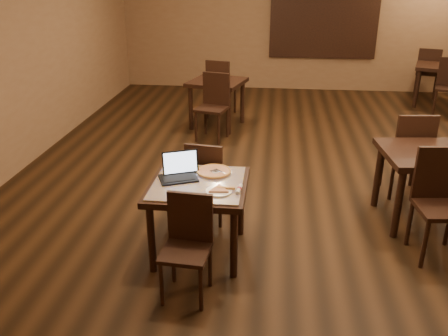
# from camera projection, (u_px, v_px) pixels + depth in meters

# --- Properties ---
(ground) EXTENTS (10.00, 10.00, 0.00)m
(ground) POSITION_uv_depth(u_px,v_px,m) (307.00, 175.00, 6.50)
(ground) COLOR black
(ground) RESTS_ON ground
(wall_back) EXTENTS (8.00, 0.02, 3.00)m
(wall_back) POSITION_uv_depth(u_px,v_px,m) (301.00, 22.00, 10.48)
(wall_back) COLOR #866344
(wall_back) RESTS_ON ground
(wall_left) EXTENTS (0.02, 10.00, 3.00)m
(wall_left) POSITION_uv_depth(u_px,v_px,m) (12.00, 59.00, 6.31)
(wall_left) COLOR #866344
(wall_left) RESTS_ON ground
(mural) EXTENTS (2.34, 0.05, 1.64)m
(mural) POSITION_uv_depth(u_px,v_px,m) (324.00, 20.00, 10.37)
(mural) COLOR #296796
(mural) RESTS_ON wall_back
(tiled_table) EXTENTS (0.92, 0.92, 0.76)m
(tiled_table) POSITION_uv_depth(u_px,v_px,m) (198.00, 192.00, 4.52)
(tiled_table) COLOR black
(tiled_table) RESTS_ON ground
(chair_main_near) EXTENTS (0.43, 0.43, 0.91)m
(chair_main_near) POSITION_uv_depth(u_px,v_px,m) (188.00, 240.00, 4.01)
(chair_main_near) COLOR black
(chair_main_near) RESTS_ON ground
(chair_main_far) EXTENTS (0.46, 0.46, 0.95)m
(chair_main_far) POSITION_uv_depth(u_px,v_px,m) (207.00, 178.00, 5.14)
(chair_main_far) COLOR black
(chair_main_far) RESTS_ON ground
(laptop) EXTENTS (0.42, 0.40, 0.24)m
(laptop) POSITION_uv_depth(u_px,v_px,m) (179.00, 171.00, 4.58)
(laptop) COLOR black
(laptop) RESTS_ON tiled_table
(plate) EXTENTS (0.24, 0.24, 0.01)m
(plate) POSITION_uv_depth(u_px,v_px,m) (219.00, 191.00, 4.29)
(plate) COLOR white
(plate) RESTS_ON tiled_table
(pizza_slice) EXTENTS (0.23, 0.23, 0.02)m
(pizza_slice) POSITION_uv_depth(u_px,v_px,m) (219.00, 189.00, 4.29)
(pizza_slice) COLOR beige
(pizza_slice) RESTS_ON plate
(pizza_pan) EXTENTS (0.36, 0.36, 0.01)m
(pizza_pan) POSITION_uv_depth(u_px,v_px,m) (214.00, 172.00, 4.69)
(pizza_pan) COLOR silver
(pizza_pan) RESTS_ON tiled_table
(pizza_whole) EXTENTS (0.34, 0.34, 0.02)m
(pizza_whole) POSITION_uv_depth(u_px,v_px,m) (214.00, 171.00, 4.68)
(pizza_whole) COLOR beige
(pizza_whole) RESTS_ON pizza_pan
(spatula) EXTENTS (0.22, 0.21, 0.01)m
(spatula) POSITION_uv_depth(u_px,v_px,m) (216.00, 171.00, 4.66)
(spatula) COLOR silver
(spatula) RESTS_ON pizza_whole
(napkin_roll) EXTENTS (0.06, 0.17, 0.04)m
(napkin_roll) POSITION_uv_depth(u_px,v_px,m) (239.00, 189.00, 4.31)
(napkin_roll) COLOR white
(napkin_roll) RESTS_ON tiled_table
(other_table_a) EXTENTS (1.09, 1.09, 0.82)m
(other_table_a) POSITION_uv_depth(u_px,v_px,m) (439.00, 72.00, 9.52)
(other_table_a) COLOR black
(other_table_a) RESTS_ON ground
(other_table_a_chair_far) EXTENTS (0.57, 0.57, 1.06)m
(other_table_a_chair_far) POSITION_uv_depth(u_px,v_px,m) (428.00, 70.00, 10.12)
(other_table_a_chair_far) COLOR black
(other_table_a_chair_far) RESTS_ON ground
(other_table_b) EXTENTS (1.07, 1.07, 0.82)m
(other_table_b) POSITION_uv_depth(u_px,v_px,m) (217.00, 88.00, 8.25)
(other_table_b) COLOR black
(other_table_b) RESTS_ON ground
(other_table_b_chair_near) EXTENTS (0.56, 0.56, 1.07)m
(other_table_b_chair_near) POSITION_uv_depth(u_px,v_px,m) (214.00, 102.00, 7.71)
(other_table_b_chair_near) COLOR black
(other_table_b_chair_near) RESTS_ON ground
(other_table_b_chair_far) EXTENTS (0.56, 0.56, 1.07)m
(other_table_b_chair_far) POSITION_uv_depth(u_px,v_px,m) (220.00, 85.00, 8.85)
(other_table_b_chair_far) COLOR black
(other_table_b_chair_far) RESTS_ON ground
(other_table_c) EXTENTS (0.98, 0.98, 0.83)m
(other_table_c) POSITION_uv_depth(u_px,v_px,m) (424.00, 164.00, 5.10)
(other_table_c) COLOR black
(other_table_c) RESTS_ON ground
(other_table_c_chair_near) EXTENTS (0.51, 0.51, 1.08)m
(other_table_c_chair_near) POSITION_uv_depth(u_px,v_px,m) (440.00, 197.00, 4.56)
(other_table_c_chair_near) COLOR black
(other_table_c_chair_near) RESTS_ON ground
(other_table_c_chair_far) EXTENTS (0.51, 0.51, 1.08)m
(other_table_c_chair_far) POSITION_uv_depth(u_px,v_px,m) (410.00, 150.00, 5.70)
(other_table_c_chair_far) COLOR black
(other_table_c_chair_far) RESTS_ON ground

